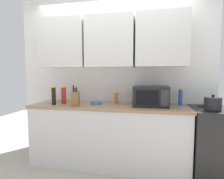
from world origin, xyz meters
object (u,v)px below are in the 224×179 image
object	(u,v)px
bowl_mixing_large	(52,100)
bowl_ceramic_small	(96,103)
knife_block	(76,98)
bottle_red_sauce	(64,95)
microwave	(151,96)
stove_range	(221,143)
bottle_soy_dark	(54,96)
kettle	(213,103)
bottle_blue_cleaner	(180,97)
bottle_spice_jar	(116,98)

from	to	relation	value
bowl_mixing_large	bowl_ceramic_small	bearing A→B (deg)	-8.31
knife_block	bottle_red_sauce	xyz separation A→B (m)	(-0.24, 0.12, 0.02)
microwave	bowl_ceramic_small	distance (m)	0.79
stove_range	microwave	bearing A→B (deg)	177.43
microwave	bowl_mixing_large	bearing A→B (deg)	176.81
bottle_soy_dark	bowl_mixing_large	world-z (taller)	bottle_soy_dark
bottle_red_sauce	bottle_soy_dark	world-z (taller)	same
knife_block	stove_range	bearing A→B (deg)	4.52
stove_range	bottle_soy_dark	distance (m)	2.37
kettle	bottle_blue_cleaner	distance (m)	0.45
knife_block	bottle_blue_cleaner	size ratio (longest dim) A/B	1.15
bottle_red_sauce	bottle_blue_cleaner	xyz separation A→B (m)	(1.69, 0.20, -0.01)
knife_block	bottle_spice_jar	size ratio (longest dim) A/B	1.50
microwave	bottle_soy_dark	distance (m)	1.40
microwave	bottle_red_sauce	bearing A→B (deg)	-176.77
bottle_blue_cleaner	bowl_mixing_large	size ratio (longest dim) A/B	1.37
kettle	bowl_mixing_large	size ratio (longest dim) A/B	1.07
microwave	bottle_blue_cleaner	world-z (taller)	microwave
microwave	stove_range	bearing A→B (deg)	-2.57
microwave	bowl_ceramic_small	xyz separation A→B (m)	(-0.79, -0.03, -0.11)
stove_range	microwave	size ratio (longest dim) A/B	1.90
bottle_spice_jar	knife_block	bearing A→B (deg)	-150.09
bottle_blue_cleaner	kettle	bearing A→B (deg)	-43.88
bottle_red_sauce	bowl_mixing_large	bearing A→B (deg)	150.86
bottle_red_sauce	kettle	bearing A→B (deg)	-3.09
knife_block	bottle_blue_cleaner	bearing A→B (deg)	12.46
knife_block	bottle_soy_dark	distance (m)	0.35
bottle_spice_jar	bowl_mixing_large	world-z (taller)	bottle_spice_jar
microwave	bottle_red_sauce	size ratio (longest dim) A/B	1.78
bowl_mixing_large	bottle_red_sauce	bearing A→B (deg)	-29.14
bottle_red_sauce	bowl_ceramic_small	distance (m)	0.50
bottle_red_sauce	bottle_soy_dark	distance (m)	0.15
stove_range	bowl_ceramic_small	distance (m)	1.76
microwave	knife_block	world-z (taller)	knife_block
bottle_spice_jar	bowl_mixing_large	bearing A→B (deg)	-178.85
bowl_ceramic_small	bowl_mixing_large	world-z (taller)	bowl_mixing_large
stove_range	bottle_soy_dark	world-z (taller)	bottle_soy_dark
microwave	bottle_soy_dark	xyz separation A→B (m)	(-1.39, -0.17, -0.01)
bottle_spice_jar	bottle_blue_cleaner	bearing A→B (deg)	1.19
bottle_soy_dark	stove_range	bearing A→B (deg)	3.24
knife_block	bottle_spice_jar	xyz separation A→B (m)	(0.53, 0.30, -0.01)
bowl_ceramic_small	stove_range	bearing A→B (deg)	-0.49
kettle	bowl_mixing_large	world-z (taller)	kettle
stove_range	knife_block	xyz separation A→B (m)	(-1.95, -0.15, 0.55)
kettle	bottle_soy_dark	size ratio (longest dim) A/B	0.73
stove_range	bottle_soy_dark	xyz separation A→B (m)	(-2.29, -0.13, 0.58)
knife_block	bottle_soy_dark	size ratio (longest dim) A/B	1.07
stove_range	knife_block	world-z (taller)	knife_block
bottle_soy_dark	bowl_mixing_large	size ratio (longest dim) A/B	1.46
knife_block	bottle_spice_jar	world-z (taller)	knife_block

